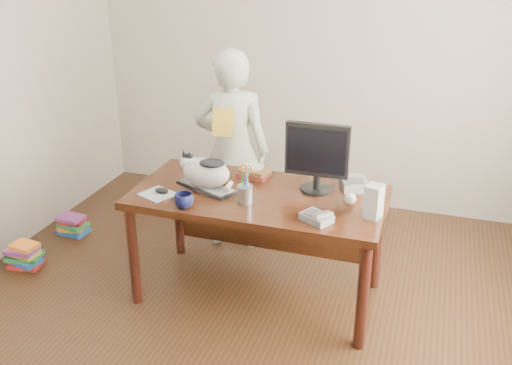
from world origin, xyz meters
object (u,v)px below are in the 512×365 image
object	(u,v)px
keyboard	(207,187)
person	(232,151)
phone	(317,217)
calculator	(354,183)
cat	(204,171)
coffee_mug	(184,201)
book_pile_a	(25,255)
speaker	(374,201)
baseball	(350,199)
book_pile_b	(72,225)
desk	(262,210)
pen_cup	(245,192)
monitor	(317,154)
book_stack	(254,172)
mouse	(162,191)

from	to	relation	value
keyboard	person	world-z (taller)	person
phone	calculator	bearing A→B (deg)	105.99
cat	phone	distance (m)	0.83
coffee_mug	book_pile_a	size ratio (longest dim) A/B	0.43
speaker	baseball	world-z (taller)	speaker
coffee_mug	book_pile_b	bearing A→B (deg)	153.56
desk	phone	bearing A→B (deg)	-37.31
keyboard	book_pile_a	world-z (taller)	keyboard
pen_cup	desk	bearing A→B (deg)	80.23
book_pile_a	book_pile_b	xyz separation A→B (m)	(0.03, 0.55, -0.02)
pen_cup	phone	bearing A→B (deg)	-12.88
desk	person	distance (m)	0.70
cat	monitor	world-z (taller)	monitor
phone	book_stack	size ratio (longest dim) A/B	0.93
monitor	coffee_mug	world-z (taller)	monitor
monitor	phone	bearing A→B (deg)	-76.66
phone	calculator	world-z (taller)	phone
pen_cup	book_stack	size ratio (longest dim) A/B	1.12
pen_cup	person	world-z (taller)	person
speaker	person	xyz separation A→B (m)	(-1.14, 0.72, -0.08)
book_pile_a	speaker	bearing A→B (deg)	2.28
cat	book_pile_b	world-z (taller)	cat
desk	speaker	bearing A→B (deg)	-13.81
speaker	book_pile_a	world-z (taller)	speaker
coffee_mug	book_stack	world-z (taller)	coffee_mug
monitor	baseball	size ratio (longest dim) A/B	6.24
book_stack	book_pile_a	world-z (taller)	book_stack
cat	baseball	bearing A→B (deg)	26.48
keyboard	book_pile_a	size ratio (longest dim) A/B	1.64
coffee_mug	calculator	size ratio (longest dim) A/B	0.45
pen_cup	book_pile_b	bearing A→B (deg)	163.61
speaker	coffee_mug	bearing A→B (deg)	-152.72
cat	desk	bearing A→B (deg)	38.76
coffee_mug	person	distance (m)	0.95
mouse	keyboard	bearing A→B (deg)	56.59
baseball	speaker	bearing A→B (deg)	-40.90
monitor	book_stack	bearing A→B (deg)	165.80
keyboard	calculator	size ratio (longest dim) A/B	1.75
cat	person	xyz separation A→B (m)	(-0.05, 0.64, -0.10)
speaker	book_stack	world-z (taller)	speaker
mouse	phone	size ratio (longest dim) A/B	0.51
monitor	person	xyz separation A→B (m)	(-0.75, 0.48, -0.23)
phone	person	distance (m)	1.22
cat	pen_cup	xyz separation A→B (m)	(0.32, -0.12, -0.05)
desk	monitor	xyz separation A→B (m)	(0.34, 0.07, 0.40)
baseball	person	world-z (taller)	person
cat	speaker	xyz separation A→B (m)	(1.09, -0.08, -0.02)
keyboard	monitor	bearing A→B (deg)	37.53
desk	monitor	size ratio (longest dim) A/B	3.52
book_stack	book_pile_b	bearing A→B (deg)	-174.31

